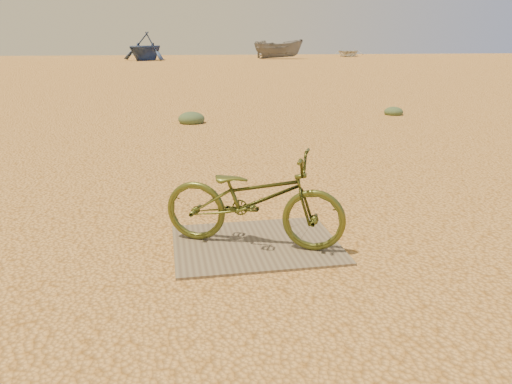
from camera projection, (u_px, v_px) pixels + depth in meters
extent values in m
plane|color=#E6A759|center=(291.00, 246.00, 4.35)|extent=(120.00, 120.00, 0.00)
cube|color=#75674F|center=(256.00, 244.00, 4.36)|extent=(1.42, 1.11, 0.02)
imported|color=#48501C|center=(254.00, 199.00, 4.22)|extent=(1.65, 1.13, 0.82)
imported|color=navy|center=(145.00, 46.00, 44.10)|extent=(5.94, 6.14, 2.47)
imported|color=slate|center=(278.00, 49.00, 47.99)|extent=(4.94, 2.63, 1.81)
imported|color=beige|center=(348.00, 52.00, 55.51)|extent=(5.00, 5.59, 0.95)
ellipsoid|color=#4C6341|center=(192.00, 123.00, 10.81)|extent=(0.57, 0.57, 0.31)
ellipsoid|color=#4C6341|center=(393.00, 115.00, 12.01)|extent=(0.45, 0.45, 0.25)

